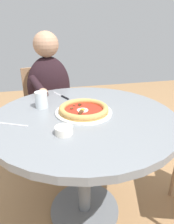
% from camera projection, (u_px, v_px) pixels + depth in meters
% --- Properties ---
extents(ground_plane, '(6.00, 6.00, 0.02)m').
position_uv_depth(ground_plane, '(85.00, 210.00, 1.38)').
color(ground_plane, '#9E754C').
extents(dining_table, '(1.00, 1.00, 0.74)m').
position_uv_depth(dining_table, '(84.00, 133.00, 1.12)').
color(dining_table, gray).
rests_on(dining_table, ground).
extents(pizza_on_plate, '(0.31, 0.31, 0.04)m').
position_uv_depth(pizza_on_plate, '(84.00, 110.00, 1.07)').
color(pizza_on_plate, white).
rests_on(pizza_on_plate, dining_table).
extents(water_glass, '(0.07, 0.07, 0.10)m').
position_uv_depth(water_glass, '(41.00, 101.00, 1.14)').
color(water_glass, silver).
rests_on(water_glass, dining_table).
extents(steak_knife, '(0.19, 0.09, 0.01)m').
position_uv_depth(steak_knife, '(63.00, 96.00, 1.32)').
color(steak_knife, silver).
rests_on(steak_knife, dining_table).
extents(ramekin_capers, '(0.08, 0.08, 0.03)m').
position_uv_depth(ramekin_capers, '(64.00, 130.00, 0.86)').
color(ramekin_capers, white).
rests_on(ramekin_capers, dining_table).
extents(fork_utensil, '(0.08, 0.15, 0.00)m').
position_uv_depth(fork_utensil, '(12.00, 124.00, 0.95)').
color(fork_utensil, '#BCBCC1').
rests_on(fork_utensil, dining_table).
extents(diner_person, '(0.54, 0.40, 1.15)m').
position_uv_depth(diner_person, '(51.00, 108.00, 1.74)').
color(diner_person, '#282833').
rests_on(diner_person, ground).
extents(cafe_chair_diner, '(0.49, 0.49, 0.83)m').
position_uv_depth(cafe_chair_diner, '(47.00, 104.00, 1.86)').
color(cafe_chair_diner, '#957050').
rests_on(cafe_chair_diner, ground).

